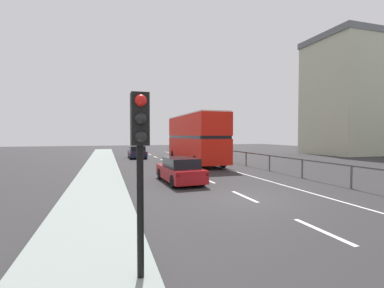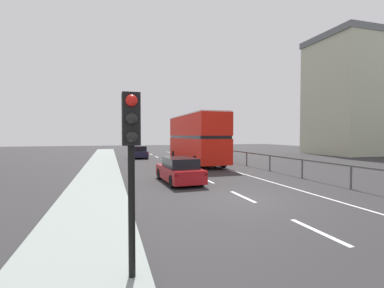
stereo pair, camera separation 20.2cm
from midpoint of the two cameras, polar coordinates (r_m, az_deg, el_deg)
name	(u,v)px [view 1 (the left image)]	position (r m, az deg, el deg)	size (l,w,h in m)	color
ground_plane	(248,199)	(11.82, 10.99, -11.18)	(75.38, 120.00, 0.10)	#2A292A
near_sidewalk_kerb	(94,208)	(10.45, -20.22, -12.33)	(2.63, 80.00, 0.14)	gray
lane_paint_markings	(216,171)	(19.93, 4.72, -5.64)	(3.34, 46.00, 0.01)	silver
bridge_side_railing	(257,156)	(22.26, 13.09, -2.50)	(0.10, 42.00, 1.15)	#4D4F4C
distant_building_block	(380,98)	(47.41, 34.30, 7.94)	(20.93, 8.82, 15.72)	#B0B69B
double_decker_bus_red	(195,138)	(25.04, 0.43, 1.33)	(2.61, 10.53, 4.43)	red
hatchback_car_near	(180,170)	(15.16, -2.88, -5.50)	(1.89, 4.30, 1.38)	maroon
traffic_signal_pole	(140,140)	(4.79, -11.93, 0.89)	(0.30, 0.42, 3.20)	black
sedan_car_ahead	(137,152)	(31.75, -11.51, -1.66)	(1.90, 4.55, 1.38)	#191C35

